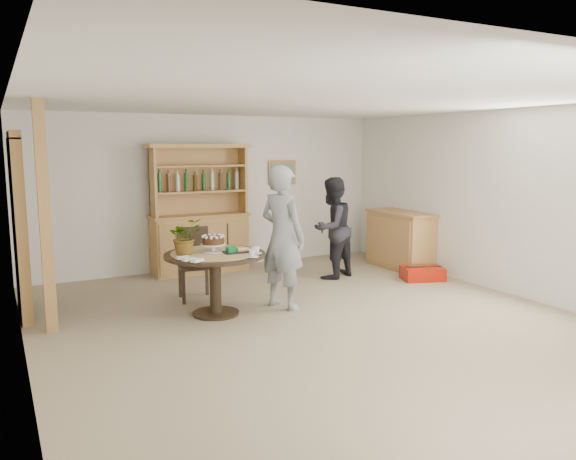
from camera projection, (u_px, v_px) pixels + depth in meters
The scene contains 17 objects.
ground at pixel (320, 326), 6.34m from camera, with size 7.00×7.00×0.00m, color tan.
room_shell at pixel (321, 171), 6.08m from camera, with size 6.04×7.04×2.52m.
doorway at pixel (18, 224), 6.57m from camera, with size 0.13×1.10×2.18m.
pine_post at pixel (45, 218), 5.96m from camera, with size 0.12×0.12×2.50m, color tan.
hutch at pixel (199, 230), 8.93m from camera, with size 1.62×0.54×2.04m.
sideboard at pixel (400, 240), 9.28m from camera, with size 0.54×1.26×0.94m.
dining_table at pixel (215, 265), 6.67m from camera, with size 1.20×1.20×0.76m.
dining_chair at pixel (194, 259), 7.41m from camera, with size 0.49×0.49×0.95m.
birthday_cake at pixel (213, 242), 6.67m from camera, with size 0.30×0.30×0.20m.
flower_vase at pixel (184, 237), 6.50m from camera, with size 0.38×0.33×0.42m, color #3F7233.
gift_tray at pixel (236, 250), 6.63m from camera, with size 0.30×0.20×0.08m.
coffee_cup_a at pixel (255, 250), 6.58m from camera, with size 0.15×0.15×0.09m.
coffee_cup_b at pixel (252, 254), 6.37m from camera, with size 0.15×0.15×0.08m.
napkins at pixel (190, 259), 6.18m from camera, with size 0.24×0.33×0.03m.
teen_boy at pixel (282, 237), 6.93m from camera, with size 0.65×0.43×1.78m, color gray.
adult_person at pixel (332, 228), 8.53m from camera, with size 0.75×0.58×1.54m, color black.
red_suitcase at pixel (422, 273), 8.48m from camera, with size 0.70×0.58×0.21m.
Camera 1 is at (-3.16, -5.23, 2.01)m, focal length 35.00 mm.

